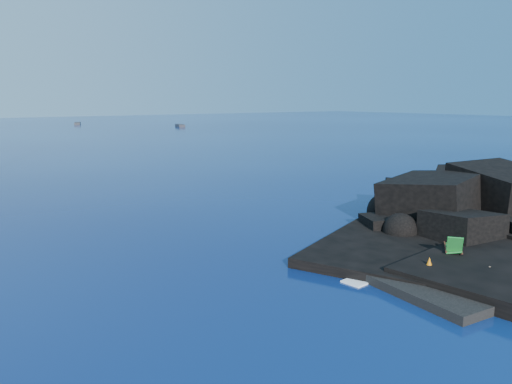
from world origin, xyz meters
TOP-DOWN VIEW (x-y plane):
  - ground at (0.00, 0.00)m, footprint 400.00×400.00m
  - headland at (13.00, 3.00)m, footprint 24.00×24.00m
  - beach at (4.50, 0.50)m, footprint 9.08×6.86m
  - surf_foam at (5.00, 5.00)m, footprint 10.00×8.00m
  - deck_chair at (5.42, 1.82)m, footprint 1.88×1.66m
  - towel at (4.09, -0.42)m, footprint 2.27×1.26m
  - sunbather at (4.09, -0.42)m, footprint 1.85×0.64m
  - marker_cone at (2.78, 1.21)m, footprint 0.51×0.51m
  - distant_boat_a at (29.33, 134.18)m, footprint 3.10×5.20m
  - distant_boat_b at (47.20, 106.55)m, footprint 2.84×5.29m

SIDE VIEW (x-z plane):
  - ground at x=0.00m, z-range 0.00..0.00m
  - headland at x=13.00m, z-range -1.80..1.80m
  - beach at x=4.50m, z-range -0.35..0.35m
  - surf_foam at x=5.00m, z-range -0.03..0.03m
  - distant_boat_a at x=29.33m, z-range -0.33..0.33m
  - distant_boat_b at x=47.20m, z-range -0.34..0.34m
  - towel at x=4.09m, z-range 0.35..0.41m
  - sunbather at x=4.09m, z-range 0.41..0.65m
  - marker_cone at x=2.78m, z-range 0.35..0.95m
  - deck_chair at x=5.42m, z-range 0.35..1.56m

